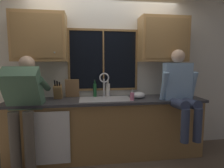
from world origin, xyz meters
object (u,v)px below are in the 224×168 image
Objects in this scene: knife_block at (58,92)px; bottle_tall_clear at (95,90)px; cutting_board at (72,88)px; mixing_bowl at (138,95)px; person_sitting_on_counter at (180,88)px; bottle_green_glass at (108,89)px; person_standing at (24,102)px; soap_dispenser at (132,96)px.

knife_block is 1.13× the size of bottle_tall_clear.
cutting_board is 1.08m from mixing_bowl.
person_sitting_on_counter is 0.63m from mixing_bowl.
knife_block is 0.81m from bottle_green_glass.
person_standing reaches higher than knife_block.
person_sitting_on_counter reaches higher than cutting_board.
person_standing reaches higher than bottle_green_glass.
knife_block is at bearing 167.99° from person_sitting_on_counter.
mixing_bowl is at bearing -11.76° from cutting_board.
bottle_tall_clear is (-0.22, -0.02, 0.00)m from bottle_green_glass.
person_standing is 1.30m from bottle_green_glass.
person_standing is 1.49m from soap_dispenser.
mixing_bowl is at bearing 11.24° from person_standing.
soap_dispenser is at bearing 6.03° from person_standing.
person_standing is at bearing -137.01° from cutting_board.
bottle_tall_clear reaches higher than mixing_bowl.
person_sitting_on_counter is at bearing -25.91° from mixing_bowl.
soap_dispenser is 0.52m from bottle_green_glass.
mixing_bowl is 0.75× the size of bottle_green_glass.
bottle_green_glass is (0.80, 0.12, 0.01)m from knife_block.
knife_block is 1.06× the size of cutting_board.
cutting_board is at bearing 156.92° from soap_dispenser.
cutting_board reaches higher than mixing_bowl.
knife_block is (-1.82, 0.39, -0.08)m from person_sitting_on_counter.
bottle_tall_clear is at bearing 10.07° from knife_block.
person_standing reaches higher than cutting_board.
cutting_board is 1.08× the size of bottle_green_glass.
bottle_green_glass is (1.17, 0.56, 0.07)m from person_standing.
person_sitting_on_counter is at bearing 1.39° from person_standing.
knife_block is at bearing 50.00° from person_standing.
person_standing is 5.55× the size of bottle_tall_clear.
bottle_green_glass is at bearing 8.59° from knife_block.
cutting_board is at bearing -179.90° from bottle_tall_clear.
knife_block reaches higher than soap_dispenser.
bottle_tall_clear is (-0.54, 0.39, 0.05)m from soap_dispenser.
cutting_board is 0.59m from bottle_green_glass.
bottle_green_glass is (-0.46, 0.24, 0.07)m from mixing_bowl.
person_sitting_on_counter reaches higher than soap_dispenser.
soap_dispenser is at bearing -23.08° from cutting_board.
person_sitting_on_counter is 3.92× the size of knife_block.
bottle_green_glass is 0.22m from bottle_tall_clear.
bottle_tall_clear is at bearing 158.44° from person_sitting_on_counter.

